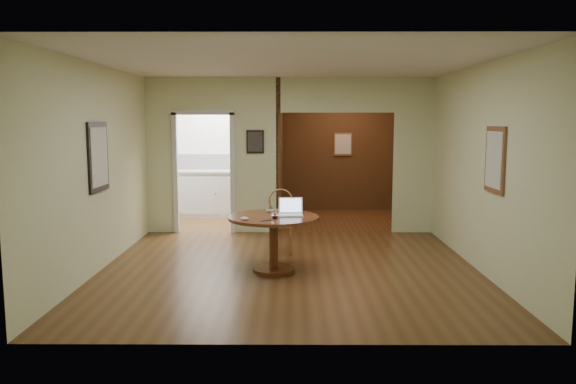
{
  "coord_description": "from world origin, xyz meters",
  "views": [
    {
      "loc": [
        0.03,
        -7.25,
        1.98
      ],
      "look_at": [
        -0.02,
        -0.2,
        1.07
      ],
      "focal_mm": 35.0,
      "sensor_mm": 36.0,
      "label": 1
    }
  ],
  "objects_px": {
    "closed_laptop": "(280,211)",
    "dining_table": "(274,231)",
    "open_laptop": "(291,210)",
    "chair": "(281,218)"
  },
  "relations": [
    {
      "from": "open_laptop",
      "to": "closed_laptop",
      "type": "distance_m",
      "value": 0.25
    },
    {
      "from": "chair",
      "to": "closed_laptop",
      "type": "bearing_deg",
      "value": -90.31
    },
    {
      "from": "closed_laptop",
      "to": "open_laptop",
      "type": "bearing_deg",
      "value": -56.87
    },
    {
      "from": "chair",
      "to": "open_laptop",
      "type": "xyz_separation_m",
      "value": [
        0.15,
        -0.96,
        0.27
      ]
    },
    {
      "from": "open_laptop",
      "to": "closed_laptop",
      "type": "height_order",
      "value": "open_laptop"
    },
    {
      "from": "chair",
      "to": "closed_laptop",
      "type": "distance_m",
      "value": 0.79
    },
    {
      "from": "closed_laptop",
      "to": "dining_table",
      "type": "bearing_deg",
      "value": -108.55
    },
    {
      "from": "dining_table",
      "to": "open_laptop",
      "type": "relative_size",
      "value": 3.57
    },
    {
      "from": "dining_table",
      "to": "closed_laptop",
      "type": "height_order",
      "value": "closed_laptop"
    },
    {
      "from": "dining_table",
      "to": "chair",
      "type": "distance_m",
      "value": 1.05
    }
  ]
}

